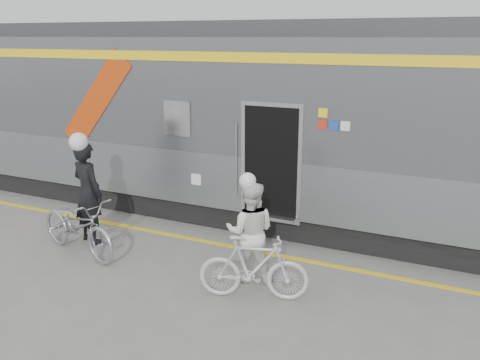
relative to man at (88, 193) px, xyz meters
The scene contains 9 objects.
ground 3.11m from the man, 24.72° to the right, with size 90.00×90.00×0.00m, color slate.
train 3.28m from the man, 72.82° to the left, with size 24.00×3.17×4.10m.
safety_strip 3.00m from the man, 18.88° to the left, with size 24.00×0.12×0.01m, color yellow.
man is the anchor object (origin of this frame).
bicycle_left 0.73m from the man, 70.02° to the right, with size 0.72×2.05×1.08m, color #9C9FA3.
woman 3.42m from the man, ahead, with size 0.80×0.62×1.65m, color white.
bicycle_right 3.81m from the man, 10.47° to the right, with size 0.47×1.66×1.00m, color beige.
helmet_man 1.15m from the man, ahead, with size 0.34×0.34×0.34m, color white.
helmet_woman 3.51m from the man, ahead, with size 0.26×0.26×0.26m, color white.
Camera 1 is at (3.81, -5.78, 3.83)m, focal length 38.00 mm.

